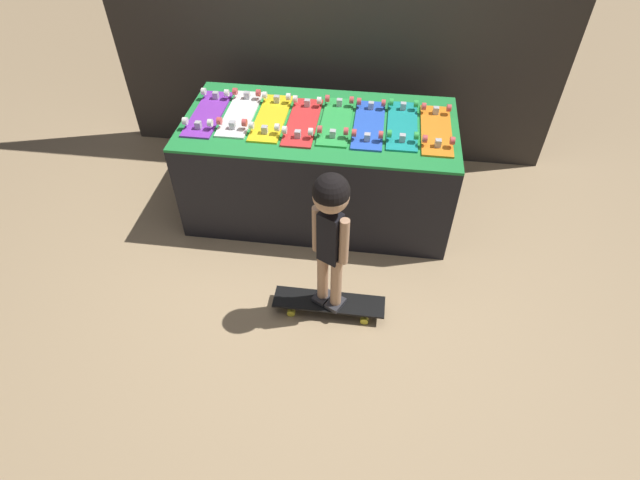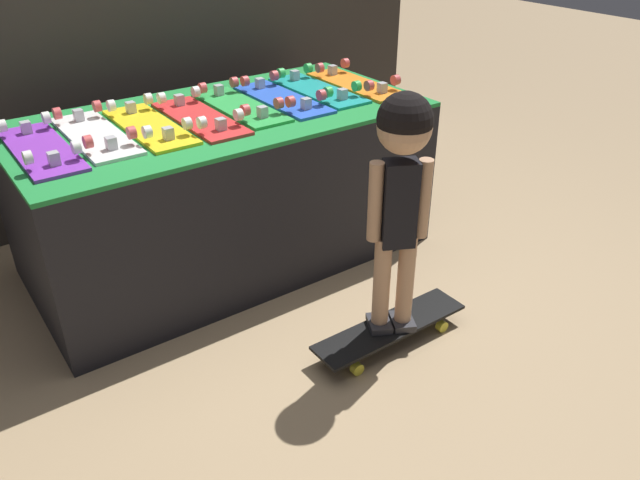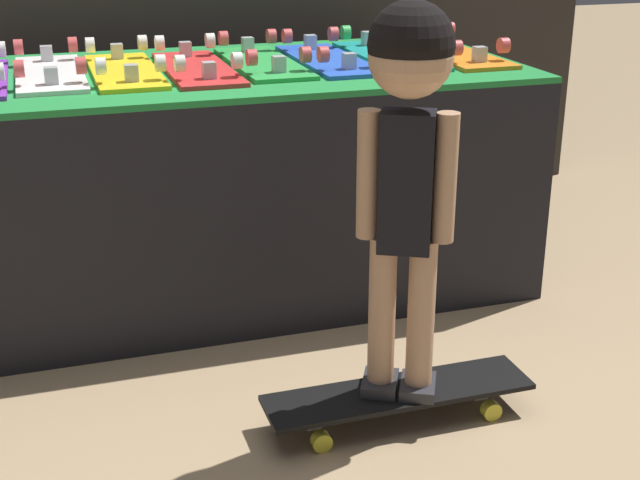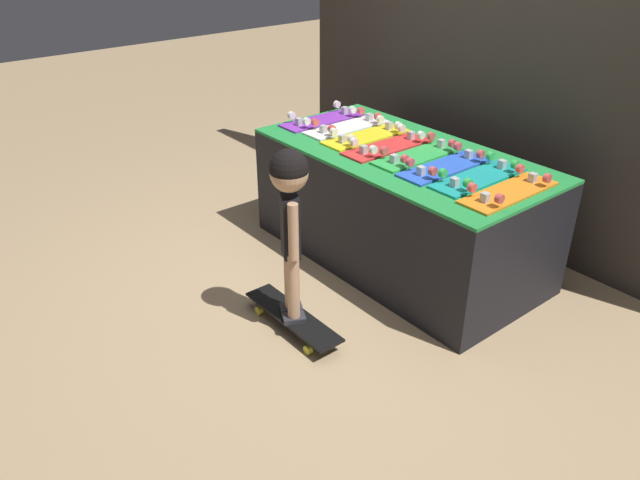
{
  "view_description": "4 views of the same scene",
  "coord_description": "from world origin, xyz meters",
  "px_view_note": "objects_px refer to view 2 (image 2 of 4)",
  "views": [
    {
      "loc": [
        0.42,
        -2.5,
        2.65
      ],
      "look_at": [
        0.11,
        -0.23,
        0.43
      ],
      "focal_mm": 28.0,
      "sensor_mm": 36.0,
      "label": 1
    },
    {
      "loc": [
        -1.28,
        -2.0,
        1.74
      ],
      "look_at": [
        0.07,
        -0.11,
        0.4
      ],
      "focal_mm": 35.0,
      "sensor_mm": 36.0,
      "label": 2
    },
    {
      "loc": [
        -0.63,
        -2.36,
        1.32
      ],
      "look_at": [
        0.08,
        -0.14,
        0.42
      ],
      "focal_mm": 50.0,
      "sensor_mm": 36.0,
      "label": 3
    },
    {
      "loc": [
        2.6,
        -2.18,
        2.21
      ],
      "look_at": [
        0.12,
        -0.18,
        0.46
      ],
      "focal_mm": 35.0,
      "sensor_mm": 36.0,
      "label": 4
    }
  ],
  "objects_px": {
    "skateboard_yellow_on_rack": "(149,125)",
    "skateboard_on_floor": "(390,329)",
    "skateboard_purple_on_rack": "(40,147)",
    "skateboard_teal_on_rack": "(317,88)",
    "skateboard_white_on_rack": "(95,133)",
    "skateboard_orange_on_rack": "(356,83)",
    "child": "(401,172)",
    "skateboard_red_on_rack": "(199,116)",
    "skateboard_blue_on_rack": "(282,97)",
    "skateboard_green_on_rack": "(240,105)"
  },
  "relations": [
    {
      "from": "skateboard_yellow_on_rack",
      "to": "skateboard_on_floor",
      "type": "relative_size",
      "value": 0.89
    },
    {
      "from": "skateboard_purple_on_rack",
      "to": "skateboard_yellow_on_rack",
      "type": "relative_size",
      "value": 1.0
    },
    {
      "from": "skateboard_yellow_on_rack",
      "to": "skateboard_teal_on_rack",
      "type": "relative_size",
      "value": 1.0
    },
    {
      "from": "skateboard_white_on_rack",
      "to": "skateboard_yellow_on_rack",
      "type": "bearing_deg",
      "value": -7.04
    },
    {
      "from": "skateboard_yellow_on_rack",
      "to": "skateboard_orange_on_rack",
      "type": "distance_m",
      "value": 1.17
    },
    {
      "from": "child",
      "to": "skateboard_on_floor",
      "type": "bearing_deg",
      "value": -89.58
    },
    {
      "from": "skateboard_red_on_rack",
      "to": "skateboard_purple_on_rack",
      "type": "bearing_deg",
      "value": 178.19
    },
    {
      "from": "skateboard_purple_on_rack",
      "to": "skateboard_teal_on_rack",
      "type": "height_order",
      "value": "same"
    },
    {
      "from": "skateboard_on_floor",
      "to": "skateboard_blue_on_rack",
      "type": "bearing_deg",
      "value": 82.01
    },
    {
      "from": "skateboard_orange_on_rack",
      "to": "skateboard_on_floor",
      "type": "distance_m",
      "value": 1.41
    },
    {
      "from": "skateboard_blue_on_rack",
      "to": "skateboard_orange_on_rack",
      "type": "relative_size",
      "value": 1.0
    },
    {
      "from": "skateboard_white_on_rack",
      "to": "skateboard_yellow_on_rack",
      "type": "distance_m",
      "value": 0.24
    },
    {
      "from": "skateboard_blue_on_rack",
      "to": "skateboard_on_floor",
      "type": "bearing_deg",
      "value": -97.99
    },
    {
      "from": "skateboard_yellow_on_rack",
      "to": "child",
      "type": "distance_m",
      "value": 1.19
    },
    {
      "from": "skateboard_blue_on_rack",
      "to": "skateboard_on_floor",
      "type": "distance_m",
      "value": 1.29
    },
    {
      "from": "skateboard_yellow_on_rack",
      "to": "skateboard_on_floor",
      "type": "distance_m",
      "value": 1.4
    },
    {
      "from": "skateboard_purple_on_rack",
      "to": "skateboard_orange_on_rack",
      "type": "distance_m",
      "value": 1.64
    },
    {
      "from": "skateboard_blue_on_rack",
      "to": "skateboard_purple_on_rack",
      "type": "bearing_deg",
      "value": -179.87
    },
    {
      "from": "skateboard_yellow_on_rack",
      "to": "child",
      "type": "height_order",
      "value": "child"
    },
    {
      "from": "skateboard_red_on_rack",
      "to": "skateboard_orange_on_rack",
      "type": "relative_size",
      "value": 1.0
    },
    {
      "from": "skateboard_white_on_rack",
      "to": "skateboard_orange_on_rack",
      "type": "xyz_separation_m",
      "value": [
        1.4,
        -0.04,
        0.0
      ]
    },
    {
      "from": "skateboard_teal_on_rack",
      "to": "skateboard_on_floor",
      "type": "distance_m",
      "value": 1.35
    },
    {
      "from": "skateboard_yellow_on_rack",
      "to": "skateboard_red_on_rack",
      "type": "xyz_separation_m",
      "value": [
        0.23,
        -0.03,
        0.0
      ]
    },
    {
      "from": "skateboard_green_on_rack",
      "to": "skateboard_white_on_rack",
      "type": "bearing_deg",
      "value": 178.65
    },
    {
      "from": "skateboard_on_floor",
      "to": "skateboard_teal_on_rack",
      "type": "bearing_deg",
      "value": 70.46
    },
    {
      "from": "skateboard_yellow_on_rack",
      "to": "skateboard_blue_on_rack",
      "type": "relative_size",
      "value": 1.0
    },
    {
      "from": "skateboard_red_on_rack",
      "to": "skateboard_orange_on_rack",
      "type": "height_order",
      "value": "same"
    },
    {
      "from": "skateboard_red_on_rack",
      "to": "skateboard_teal_on_rack",
      "type": "bearing_deg",
      "value": 3.78
    },
    {
      "from": "skateboard_purple_on_rack",
      "to": "skateboard_green_on_rack",
      "type": "relative_size",
      "value": 1.0
    },
    {
      "from": "skateboard_green_on_rack",
      "to": "skateboard_blue_on_rack",
      "type": "bearing_deg",
      "value": -3.28
    },
    {
      "from": "skateboard_red_on_rack",
      "to": "skateboard_on_floor",
      "type": "bearing_deg",
      "value": -72.72
    },
    {
      "from": "skateboard_yellow_on_rack",
      "to": "child",
      "type": "xyz_separation_m",
      "value": [
        0.55,
        -1.06,
        0.0
      ]
    },
    {
      "from": "skateboard_green_on_rack",
      "to": "skateboard_orange_on_rack",
      "type": "xyz_separation_m",
      "value": [
        0.7,
        -0.02,
        0.0
      ]
    },
    {
      "from": "skateboard_purple_on_rack",
      "to": "skateboard_blue_on_rack",
      "type": "height_order",
      "value": "same"
    },
    {
      "from": "skateboard_teal_on_rack",
      "to": "child",
      "type": "bearing_deg",
      "value": -109.54
    },
    {
      "from": "skateboard_purple_on_rack",
      "to": "skateboard_white_on_rack",
      "type": "bearing_deg",
      "value": 7.91
    },
    {
      "from": "skateboard_on_floor",
      "to": "skateboard_yellow_on_rack",
      "type": "bearing_deg",
      "value": 117.71
    },
    {
      "from": "skateboard_white_on_rack",
      "to": "skateboard_blue_on_rack",
      "type": "bearing_deg",
      "value": -1.83
    },
    {
      "from": "skateboard_white_on_rack",
      "to": "skateboard_on_floor",
      "type": "bearing_deg",
      "value": -53.98
    },
    {
      "from": "skateboard_white_on_rack",
      "to": "skateboard_yellow_on_rack",
      "type": "xyz_separation_m",
      "value": [
        0.23,
        -0.03,
        0.0
      ]
    },
    {
      "from": "skateboard_purple_on_rack",
      "to": "skateboard_on_floor",
      "type": "height_order",
      "value": "skateboard_purple_on_rack"
    },
    {
      "from": "skateboard_white_on_rack",
      "to": "child",
      "type": "height_order",
      "value": "child"
    },
    {
      "from": "skateboard_purple_on_rack",
      "to": "skateboard_on_floor",
      "type": "bearing_deg",
      "value": -45.81
    },
    {
      "from": "skateboard_yellow_on_rack",
      "to": "skateboard_red_on_rack",
      "type": "height_order",
      "value": "same"
    },
    {
      "from": "skateboard_blue_on_rack",
      "to": "skateboard_on_floor",
      "type": "height_order",
      "value": "skateboard_blue_on_rack"
    },
    {
      "from": "skateboard_orange_on_rack",
      "to": "skateboard_on_floor",
      "type": "xyz_separation_m",
      "value": [
        -0.62,
        -1.04,
        -0.73
      ]
    },
    {
      "from": "skateboard_white_on_rack",
      "to": "skateboard_blue_on_rack",
      "type": "xyz_separation_m",
      "value": [
        0.94,
        -0.03,
        0.0
      ]
    },
    {
      "from": "skateboard_green_on_rack",
      "to": "child",
      "type": "distance_m",
      "value": 1.07
    },
    {
      "from": "skateboard_orange_on_rack",
      "to": "skateboard_yellow_on_rack",
      "type": "bearing_deg",
      "value": 179.49
    },
    {
      "from": "skateboard_red_on_rack",
      "to": "skateboard_teal_on_rack",
      "type": "xyz_separation_m",
      "value": [
        0.7,
        0.05,
        0.0
      ]
    }
  ]
}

